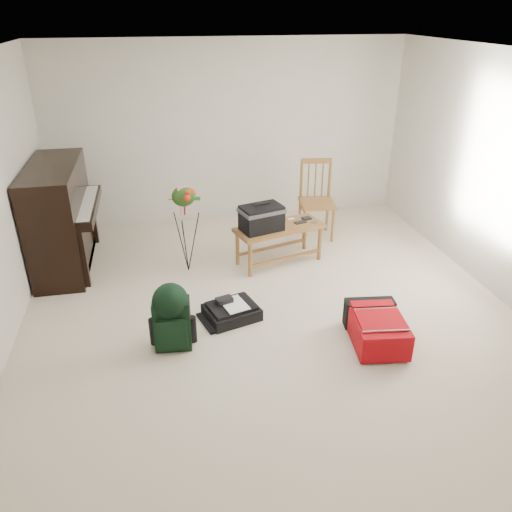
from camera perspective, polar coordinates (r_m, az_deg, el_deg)
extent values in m
cube|color=beige|center=(5.18, 1.79, -6.75)|extent=(5.00, 5.50, 0.01)
cube|color=white|center=(4.34, 2.29, 21.98)|extent=(5.00, 5.50, 0.01)
cube|color=beige|center=(7.21, -3.16, 13.83)|extent=(5.00, 0.04, 2.50)
cube|color=black|center=(6.33, -21.50, 4.16)|extent=(0.55, 1.50, 1.25)
cube|color=black|center=(6.24, -18.96, 5.33)|extent=(0.28, 1.30, 0.10)
cube|color=white|center=(6.22, -19.03, 5.75)|extent=(0.22, 1.20, 0.02)
cube|color=black|center=(6.54, -20.24, -0.44)|extent=(0.45, 1.30, 0.10)
cube|color=olive|center=(6.02, 2.68, 3.24)|extent=(1.15, 0.70, 0.04)
cylinder|color=olive|center=(5.88, -1.54, 0.06)|extent=(0.05, 0.05, 0.44)
cylinder|color=olive|center=(6.18, -2.09, 1.46)|extent=(0.05, 0.05, 0.44)
cylinder|color=olive|center=(6.10, 7.42, 0.87)|extent=(0.05, 0.05, 0.44)
cylinder|color=olive|center=(6.39, 6.46, 2.19)|extent=(0.05, 0.05, 0.44)
cube|color=olive|center=(6.77, 6.98, 6.01)|extent=(0.50, 0.50, 0.04)
cylinder|color=olive|center=(6.64, 5.77, 3.30)|extent=(0.04, 0.04, 0.46)
cylinder|color=olive|center=(6.98, 4.87, 4.54)|extent=(0.04, 0.04, 0.46)
cylinder|color=olive|center=(6.76, 8.92, 3.53)|extent=(0.04, 0.04, 0.46)
cylinder|color=olive|center=(7.09, 7.88, 4.75)|extent=(0.04, 0.04, 0.46)
cube|color=olive|center=(6.78, 6.72, 10.74)|extent=(0.41, 0.10, 0.06)
cylinder|color=olive|center=(6.80, 5.04, 8.60)|extent=(0.04, 0.04, 0.56)
cylinder|color=olive|center=(6.92, 8.15, 8.74)|extent=(0.04, 0.04, 0.56)
cube|color=red|center=(4.85, 13.62, -8.06)|extent=(0.54, 0.74, 0.26)
cube|color=black|center=(5.05, 12.41, -6.41)|extent=(0.50, 0.22, 0.28)
cube|color=red|center=(4.74, 14.04, -6.98)|extent=(0.46, 0.44, 0.02)
cube|color=silver|center=(4.59, 15.05, -8.23)|extent=(0.43, 0.07, 0.01)
cube|color=black|center=(5.11, -2.79, -6.45)|extent=(0.60, 0.54, 0.12)
cube|color=black|center=(5.07, -2.81, -5.73)|extent=(0.53, 0.46, 0.03)
cube|color=white|center=(5.04, -2.55, -5.58)|extent=(0.30, 0.36, 0.01)
cube|color=black|center=(5.09, -3.50, -4.93)|extent=(0.19, 0.14, 0.05)
cube|color=black|center=(4.67, -9.53, -7.66)|extent=(0.35, 0.23, 0.50)
cube|color=black|center=(4.58, -9.42, -8.80)|extent=(0.27, 0.08, 0.29)
sphere|color=black|center=(4.53, -9.76, -5.05)|extent=(0.32, 0.32, 0.32)
cube|color=black|center=(4.77, -10.53, -7.05)|extent=(0.05, 0.04, 0.44)
cube|color=black|center=(4.77, -8.65, -6.88)|extent=(0.05, 0.04, 0.44)
cylinder|color=black|center=(5.72, -8.23, 5.98)|extent=(0.01, 0.01, 0.29)
ellipsoid|color=#224816|center=(5.69, -8.29, 6.78)|extent=(0.27, 0.19, 0.25)
cube|color=red|center=(5.65, -8.33, 7.53)|extent=(0.14, 0.07, 0.08)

